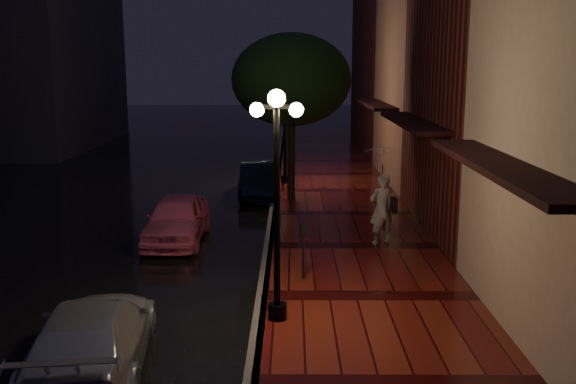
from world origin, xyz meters
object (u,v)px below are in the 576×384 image
(street_tree, at_px, (292,83))
(streetlamp_far, at_px, (285,122))
(pink_car, at_px, (177,219))
(streetlamp_near, at_px, (277,192))
(parking_meter, at_px, (303,246))
(woman_with_umbrella, at_px, (382,179))
(navy_car, at_px, (259,179))
(silver_car, at_px, (92,337))

(street_tree, bearing_deg, streetlamp_far, 94.91)
(pink_car, bearing_deg, streetlamp_near, -63.50)
(street_tree, distance_m, parking_meter, 9.30)
(streetlamp_near, xyz_separation_m, woman_with_umbrella, (2.66, 5.19, -0.70))
(streetlamp_near, relative_size, navy_car, 1.10)
(street_tree, bearing_deg, woman_with_umbrella, -67.47)
(pink_car, height_order, navy_car, pink_car)
(streetlamp_near, height_order, streetlamp_far, same)
(streetlamp_near, bearing_deg, woman_with_umbrella, 62.84)
(pink_car, relative_size, parking_meter, 3.02)
(navy_car, distance_m, silver_car, 14.15)
(woman_with_umbrella, xyz_separation_m, parking_meter, (-2.13, -2.88, -0.98))
(navy_car, bearing_deg, streetlamp_near, -86.87)
(silver_car, height_order, woman_with_umbrella, woman_with_umbrella)
(streetlamp_far, xyz_separation_m, silver_car, (-2.92, -15.90, -1.98))
(streetlamp_near, height_order, street_tree, street_tree)
(streetlamp_near, distance_m, navy_car, 12.30)
(navy_car, height_order, silver_car, navy_car)
(pink_car, relative_size, woman_with_umbrella, 1.45)
(streetlamp_far, bearing_deg, silver_car, -100.39)
(street_tree, distance_m, navy_car, 3.96)
(streetlamp_near, xyz_separation_m, parking_meter, (0.53, 2.31, -1.68))
(streetlamp_near, height_order, navy_car, streetlamp_near)
(street_tree, distance_m, silver_car, 13.77)
(street_tree, bearing_deg, streetlamp_near, -91.35)
(streetlamp_far, relative_size, silver_car, 1.01)
(streetlamp_far, height_order, street_tree, street_tree)
(streetlamp_near, xyz_separation_m, navy_car, (-0.95, 12.11, -1.95))
(streetlamp_near, distance_m, parking_meter, 2.91)
(navy_car, bearing_deg, pink_car, -109.05)
(pink_car, bearing_deg, streetlamp_far, 70.06)
(streetlamp_near, distance_m, silver_car, 4.01)
(pink_car, xyz_separation_m, parking_meter, (3.47, -3.57, 0.27))
(street_tree, height_order, pink_car, street_tree)
(street_tree, relative_size, woman_with_umbrella, 2.19)
(streetlamp_near, distance_m, pink_car, 6.85)
(streetlamp_far, bearing_deg, pink_car, -109.89)
(streetlamp_near, distance_m, street_tree, 11.12)
(streetlamp_far, height_order, woman_with_umbrella, streetlamp_far)
(streetlamp_far, bearing_deg, street_tree, -85.09)
(pink_car, distance_m, woman_with_umbrella, 5.78)
(silver_car, bearing_deg, navy_car, -104.79)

